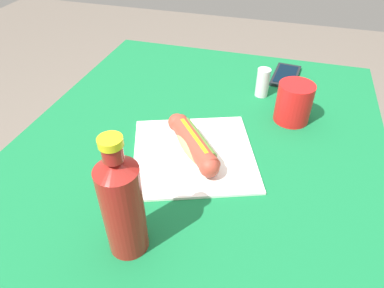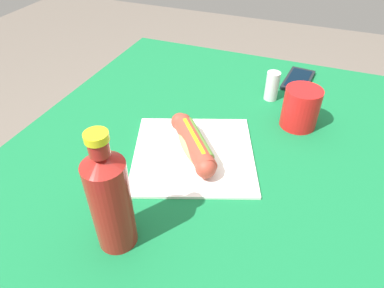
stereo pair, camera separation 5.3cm
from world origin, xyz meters
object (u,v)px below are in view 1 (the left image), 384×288
(hot_dog, at_px, (192,143))
(drinking_cup, at_px, (294,103))
(cell_phone, at_px, (286,75))
(soda_bottle, at_px, (122,204))
(salt_shaker, at_px, (263,83))

(hot_dog, relative_size, drinking_cup, 1.73)
(cell_phone, height_order, drinking_cup, drinking_cup)
(cell_phone, distance_m, soda_bottle, 0.72)
(hot_dog, relative_size, soda_bottle, 0.76)
(salt_shaker, bearing_deg, drinking_cup, 41.29)
(hot_dog, height_order, salt_shaker, salt_shaker)
(hot_dog, bearing_deg, soda_bottle, -8.34)
(soda_bottle, bearing_deg, cell_phone, 162.93)
(drinking_cup, relative_size, salt_shaker, 1.26)
(hot_dog, xyz_separation_m, soda_bottle, (0.26, -0.04, 0.07))
(cell_phone, distance_m, salt_shaker, 0.14)
(cell_phone, xyz_separation_m, drinking_cup, (0.23, 0.03, 0.04))
(drinking_cup, bearing_deg, soda_bottle, -27.68)
(cell_phone, bearing_deg, hot_dog, -21.94)
(cell_phone, xyz_separation_m, soda_bottle, (0.68, -0.21, 0.10))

